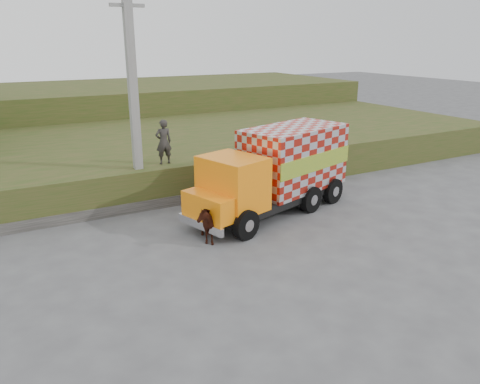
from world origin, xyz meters
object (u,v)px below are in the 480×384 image
pedestrian (164,142)px  utility_pole (134,99)px  cargo_truck (277,170)px  cow (203,221)px

pedestrian → utility_pole: bearing=12.3°
cargo_truck → cow: cargo_truck is taller
utility_pole → pedestrian: 2.05m
utility_pole → cow: bearing=-78.8°
cargo_truck → pedestrian: 4.52m
cow → utility_pole: bearing=112.2°
utility_pole → cow: 5.36m
utility_pole → pedestrian: size_ratio=4.63×
utility_pole → cargo_truck: size_ratio=1.12×
cargo_truck → pedestrian: bearing=119.6°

